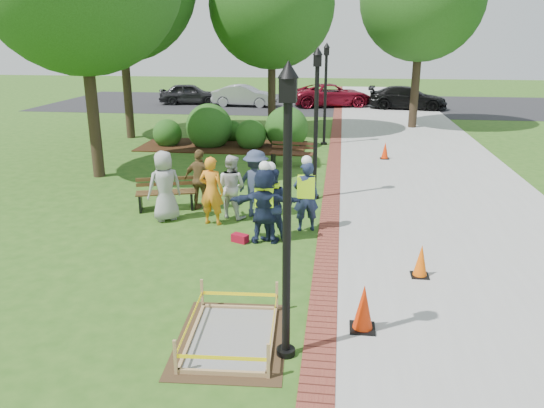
# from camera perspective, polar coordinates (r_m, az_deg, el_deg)

# --- Properties ---
(ground) EXTENTS (100.00, 100.00, 0.00)m
(ground) POSITION_cam_1_polar(r_m,az_deg,el_deg) (11.01, -3.41, -6.76)
(ground) COLOR #285116
(ground) RESTS_ON ground
(sidewalk) EXTENTS (6.00, 60.00, 0.02)m
(sidewalk) POSITION_cam_1_polar(r_m,az_deg,el_deg) (20.58, 15.81, 4.31)
(sidewalk) COLOR #9E9E99
(sidewalk) RESTS_ON ground
(brick_edging) EXTENTS (0.50, 60.00, 0.03)m
(brick_edging) POSITION_cam_1_polar(r_m,az_deg,el_deg) (20.35, 6.71, 4.73)
(brick_edging) COLOR maroon
(brick_edging) RESTS_ON ground
(mulch_bed) EXTENTS (7.00, 3.00, 0.05)m
(mulch_bed) POSITION_cam_1_polar(r_m,az_deg,el_deg) (22.84, -5.27, 6.22)
(mulch_bed) COLOR #381E0F
(mulch_bed) RESTS_ON ground
(parking_lot) EXTENTS (36.00, 12.00, 0.01)m
(parking_lot) POSITION_cam_1_polar(r_m,az_deg,el_deg) (37.16, 4.42, 10.68)
(parking_lot) COLOR black
(parking_lot) RESTS_ON ground
(wet_concrete_pad) EXTENTS (1.83, 2.39, 0.55)m
(wet_concrete_pad) POSITION_cam_1_polar(r_m,az_deg,el_deg) (8.49, -4.39, -12.97)
(wet_concrete_pad) COLOR #47331E
(wet_concrete_pad) RESTS_ON ground
(bench_near) EXTENTS (1.66, 0.96, 0.85)m
(bench_near) POSITION_cam_1_polar(r_m,az_deg,el_deg) (14.72, -11.32, 0.46)
(bench_near) COLOR #523C1C
(bench_near) RESTS_ON ground
(bench_far) EXTENTS (1.61, 0.68, 0.85)m
(bench_far) POSITION_cam_1_polar(r_m,az_deg,el_deg) (19.27, 2.12, 4.89)
(bench_far) COLOR #532E1C
(bench_far) RESTS_ON ground
(cone_front) EXTENTS (0.41, 0.41, 0.81)m
(cone_front) POSITION_cam_1_polar(r_m,az_deg,el_deg) (8.75, 9.81, -11.03)
(cone_front) COLOR black
(cone_front) RESTS_ON ground
(cone_back) EXTENTS (0.35, 0.35, 0.68)m
(cone_back) POSITION_cam_1_polar(r_m,az_deg,el_deg) (10.82, 15.72, -5.98)
(cone_back) COLOR black
(cone_back) RESTS_ON ground
(cone_far) EXTENTS (0.34, 0.34, 0.67)m
(cone_far) POSITION_cam_1_polar(r_m,az_deg,el_deg) (20.77, 12.06, 5.60)
(cone_far) COLOR black
(cone_far) RESTS_ON ground
(toolbox) EXTENTS (0.43, 0.34, 0.19)m
(toolbox) POSITION_cam_1_polar(r_m,az_deg,el_deg) (12.24, -3.47, -3.69)
(toolbox) COLOR maroon
(toolbox) RESTS_ON ground
(lamp_near) EXTENTS (0.28, 0.28, 4.26)m
(lamp_near) POSITION_cam_1_polar(r_m,az_deg,el_deg) (7.17, 1.64, 0.86)
(lamp_near) COLOR black
(lamp_near) RESTS_ON ground
(lamp_mid) EXTENTS (0.28, 0.28, 4.26)m
(lamp_mid) POSITION_cam_1_polar(r_m,az_deg,el_deg) (14.99, 4.78, 9.72)
(lamp_mid) COLOR black
(lamp_mid) RESTS_ON ground
(lamp_far) EXTENTS (0.28, 0.28, 4.26)m
(lamp_far) POSITION_cam_1_polar(r_m,az_deg,el_deg) (22.94, 5.78, 12.47)
(lamp_far) COLOR black
(lamp_far) RESTS_ON ground
(tree_back) EXTENTS (5.65, 5.65, 8.66)m
(tree_back) POSITION_cam_1_polar(r_m,az_deg,el_deg) (25.37, -0.03, 20.61)
(tree_back) COLOR #3D2D1E
(tree_back) RESTS_ON ground
(shrub_a) EXTENTS (1.23, 1.23, 1.23)m
(shrub_a) POSITION_cam_1_polar(r_m,az_deg,el_deg) (23.37, -11.12, 6.18)
(shrub_a) COLOR #1F4513
(shrub_a) RESTS_ON ground
(shrub_b) EXTENTS (1.96, 1.96, 1.96)m
(shrub_b) POSITION_cam_1_polar(r_m,az_deg,el_deg) (22.96, -6.71, 6.19)
(shrub_b) COLOR #1F4513
(shrub_b) RESTS_ON ground
(shrub_c) EXTENTS (1.30, 1.30, 1.30)m
(shrub_c) POSITION_cam_1_polar(r_m,az_deg,el_deg) (22.46, -2.27, 6.04)
(shrub_c) COLOR #1F4513
(shrub_c) RESTS_ON ground
(shrub_d) EXTENTS (1.84, 1.84, 1.84)m
(shrub_d) POSITION_cam_1_polar(r_m,az_deg,el_deg) (22.78, 1.56, 6.21)
(shrub_d) COLOR #1F4513
(shrub_d) RESTS_ON ground
(shrub_e) EXTENTS (0.99, 0.99, 0.99)m
(shrub_e) POSITION_cam_1_polar(r_m,az_deg,el_deg) (24.08, -4.30, 6.80)
(shrub_e) COLOR #1F4513
(shrub_e) RESTS_ON ground
(casual_person_a) EXTENTS (0.69, 0.64, 1.81)m
(casual_person_a) POSITION_cam_1_polar(r_m,az_deg,el_deg) (13.70, -11.47, 1.90)
(casual_person_a) COLOR #979797
(casual_person_a) RESTS_ON ground
(casual_person_b) EXTENTS (0.60, 0.44, 1.73)m
(casual_person_b) POSITION_cam_1_polar(r_m,az_deg,el_deg) (13.22, -6.52, 1.41)
(casual_person_b) COLOR orange
(casual_person_b) RESTS_ON ground
(casual_person_c) EXTENTS (0.62, 0.51, 1.66)m
(casual_person_c) POSITION_cam_1_polar(r_m,az_deg,el_deg) (13.68, -4.40, 1.88)
(casual_person_c) COLOR silver
(casual_person_c) RESTS_ON ground
(casual_person_d) EXTENTS (0.59, 0.45, 1.66)m
(casual_person_d) POSITION_cam_1_polar(r_m,az_deg,el_deg) (14.39, -7.69, 2.57)
(casual_person_d) COLOR brown
(casual_person_d) RESTS_ON ground
(casual_person_e) EXTENTS (0.67, 0.60, 1.77)m
(casual_person_e) POSITION_cam_1_polar(r_m,az_deg,el_deg) (13.70, -1.75, 2.18)
(casual_person_e) COLOR #2F3953
(casual_person_e) RESTS_ON ground
(hivis_worker_a) EXTENTS (0.59, 0.40, 1.91)m
(hivis_worker_a) POSITION_cam_1_polar(r_m,az_deg,el_deg) (11.95, -0.79, 0.15)
(hivis_worker_a) COLOR #161F39
(hivis_worker_a) RESTS_ON ground
(hivis_worker_b) EXTENTS (0.63, 0.49, 1.86)m
(hivis_worker_b) POSITION_cam_1_polar(r_m,az_deg,el_deg) (12.72, 3.68, 1.11)
(hivis_worker_b) COLOR #191F41
(hivis_worker_b) RESTS_ON ground
(hivis_worker_c) EXTENTS (0.61, 0.46, 1.85)m
(hivis_worker_c) POSITION_cam_1_polar(r_m,az_deg,el_deg) (12.13, -0.19, 0.28)
(hivis_worker_c) COLOR #1B2148
(hivis_worker_c) RESTS_ON ground
(parked_car_a) EXTENTS (2.86, 4.98, 1.53)m
(parked_car_a) POSITION_cam_1_polar(r_m,az_deg,el_deg) (37.47, -8.76, 10.58)
(parked_car_a) COLOR #252527
(parked_car_a) RESTS_ON ground
(parked_car_b) EXTENTS (2.38, 4.78, 1.51)m
(parked_car_b) POSITION_cam_1_polar(r_m,az_deg,el_deg) (35.88, -2.97, 10.45)
(parked_car_b) COLOR #9C9CA1
(parked_car_b) RESTS_ON ground
(parked_car_c) EXTENTS (3.34, 5.32, 1.61)m
(parked_car_c) POSITION_cam_1_polar(r_m,az_deg,el_deg) (36.04, 6.41, 10.40)
(parked_car_c) COLOR maroon
(parked_car_c) RESTS_ON ground
(parked_car_d) EXTENTS (2.63, 4.97, 1.55)m
(parked_car_d) POSITION_cam_1_polar(r_m,az_deg,el_deg) (35.58, 14.28, 9.87)
(parked_car_d) COLOR black
(parked_car_d) RESTS_ON ground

